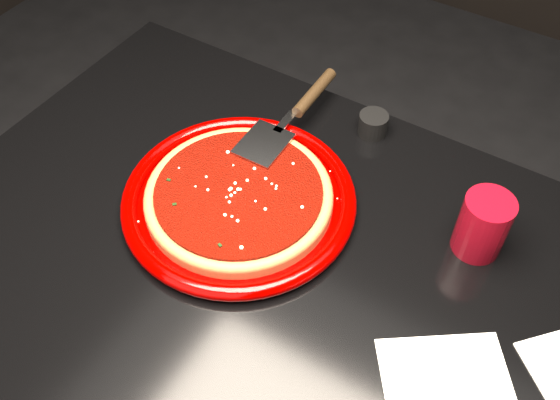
% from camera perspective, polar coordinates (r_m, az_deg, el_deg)
% --- Properties ---
extents(table, '(1.20, 0.80, 0.75)m').
position_cam_1_polar(table, '(1.28, 0.63, -15.95)').
color(table, black).
rests_on(table, floor).
extents(plate, '(0.40, 0.40, 0.03)m').
position_cam_1_polar(plate, '(1.02, -3.76, 0.05)').
color(plate, '#6D0000').
rests_on(plate, table).
extents(pizza_crust, '(0.32, 0.32, 0.02)m').
position_cam_1_polar(pizza_crust, '(1.01, -3.78, 0.21)').
color(pizza_crust, brown).
rests_on(pizza_crust, plate).
extents(pizza_crust_rim, '(0.32, 0.32, 0.02)m').
position_cam_1_polar(pizza_crust_rim, '(1.01, -3.80, 0.50)').
color(pizza_crust_rim, brown).
rests_on(pizza_crust_rim, plate).
extents(pizza_sauce, '(0.29, 0.29, 0.01)m').
position_cam_1_polar(pizza_sauce, '(1.00, -3.81, 0.70)').
color(pizza_sauce, '#620B04').
rests_on(pizza_sauce, plate).
extents(parmesan_dusting, '(0.26, 0.26, 0.01)m').
position_cam_1_polar(parmesan_dusting, '(1.00, -3.84, 0.99)').
color(parmesan_dusting, '#F2E6C0').
rests_on(parmesan_dusting, plate).
extents(basil_flecks, '(0.24, 0.24, 0.00)m').
position_cam_1_polar(basil_flecks, '(1.00, -3.83, 0.95)').
color(basil_flecks, black).
rests_on(basil_flecks, plate).
extents(pizza_server, '(0.10, 0.32, 0.02)m').
position_cam_1_polar(pizza_server, '(1.11, 1.09, 7.77)').
color(pizza_server, '#B6B9BD').
rests_on(pizza_server, plate).
extents(cup, '(0.10, 0.10, 0.11)m').
position_cam_1_polar(cup, '(0.98, 18.05, -2.20)').
color(cup, maroon).
rests_on(cup, table).
extents(napkin_a, '(0.24, 0.24, 0.00)m').
position_cam_1_polar(napkin_a, '(0.88, 15.26, -16.85)').
color(napkin_a, silver).
rests_on(napkin_a, table).
extents(ramekin, '(0.05, 0.05, 0.04)m').
position_cam_1_polar(ramekin, '(1.14, 8.50, 6.88)').
color(ramekin, black).
rests_on(ramekin, table).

